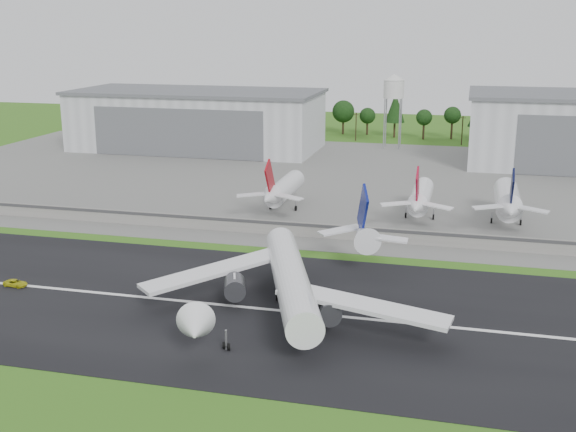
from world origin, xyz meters
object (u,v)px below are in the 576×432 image
(ground_vehicle, at_px, (15,283))
(parked_jet_red_b, at_px, (420,198))
(parked_jet_navy, at_px, (508,201))
(parked_jet_red_a, at_px, (282,190))
(main_airliner, at_px, (289,286))

(ground_vehicle, bearing_deg, parked_jet_red_b, -41.70)
(ground_vehicle, relative_size, parked_jet_navy, 0.15)
(parked_jet_red_a, relative_size, parked_jet_navy, 1.00)
(main_airliner, xyz_separation_m, ground_vehicle, (-53.73, -0.34, -4.15))
(parked_jet_navy, bearing_deg, parked_jet_red_a, -179.94)
(main_airliner, bearing_deg, ground_vehicle, -19.01)
(main_airliner, distance_m, parked_jet_red_a, 69.57)
(ground_vehicle, xyz_separation_m, parked_jet_navy, (92.27, 67.34, 5.65))
(parked_jet_red_a, height_order, parked_jet_navy, parked_jet_navy)
(parked_jet_red_b, distance_m, parked_jet_navy, 21.32)
(main_airliner, bearing_deg, parked_jet_red_a, -93.59)
(ground_vehicle, bearing_deg, parked_jet_red_a, -22.52)
(parked_jet_red_a, distance_m, parked_jet_navy, 57.47)
(parked_jet_navy, bearing_deg, main_airliner, -119.91)
(parked_jet_red_a, height_order, parked_jet_red_b, parked_jet_red_a)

